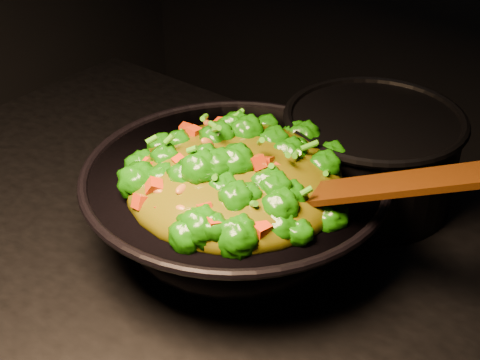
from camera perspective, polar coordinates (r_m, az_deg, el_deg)
The scene contains 4 objects.
wok at distance 0.90m, azimuth -0.40°, elevation -2.40°, with size 0.39×0.39×0.11m, color black, non-canonical shape.
stir_fry at distance 0.82m, azimuth -0.41°, elevation 2.27°, with size 0.28×0.28×0.10m, color #165E06, non-canonical shape.
spatula at distance 0.76m, azimuth 10.49°, elevation -0.71°, with size 0.30×0.05×0.01m, color #310E04.
back_pot at distance 0.99m, azimuth 11.06°, elevation 1.95°, with size 0.25×0.25×0.14m, color black.
Camera 1 is at (0.46, -0.45, 1.48)m, focal length 50.00 mm.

